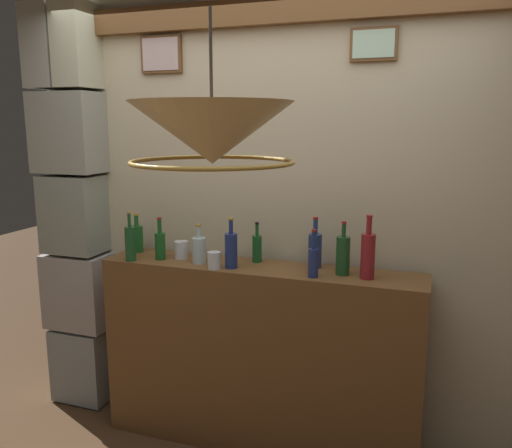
{
  "coord_description": "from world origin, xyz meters",
  "views": [
    {
      "loc": [
        0.9,
        -1.78,
        1.87
      ],
      "look_at": [
        0.0,
        0.8,
        1.33
      ],
      "focal_mm": 36.33,
      "sensor_mm": 36.0,
      "label": 1
    }
  ],
  "objects_px": {
    "liquor_bottle_port": "(231,250)",
    "liquor_bottle_tequila": "(313,261)",
    "liquor_bottle_scotch": "(160,244)",
    "liquor_bottle_sherry": "(368,255)",
    "liquor_bottle_whiskey": "(137,238)",
    "pendant_lamp": "(212,135)",
    "liquor_bottle_rye": "(257,248)",
    "glass_tumbler_highball": "(214,260)",
    "liquor_bottle_rum": "(130,243)",
    "liquor_bottle_gin": "(343,255)",
    "glass_tumbler_rocks": "(181,250)",
    "liquor_bottle_amaro": "(199,249)",
    "liquor_bottle_bourbon": "(315,249)"
  },
  "relations": [
    {
      "from": "liquor_bottle_port",
      "to": "liquor_bottle_tequila",
      "type": "xyz_separation_m",
      "value": [
        0.46,
        -0.02,
        -0.02
      ]
    },
    {
      "from": "liquor_bottle_scotch",
      "to": "liquor_bottle_sherry",
      "type": "height_order",
      "value": "liquor_bottle_sherry"
    },
    {
      "from": "liquor_bottle_tequila",
      "to": "liquor_bottle_whiskey",
      "type": "distance_m",
      "value": 1.16
    },
    {
      "from": "liquor_bottle_whiskey",
      "to": "pendant_lamp",
      "type": "bearing_deg",
      "value": -45.58
    },
    {
      "from": "liquor_bottle_scotch",
      "to": "liquor_bottle_whiskey",
      "type": "bearing_deg",
      "value": 153.99
    },
    {
      "from": "liquor_bottle_rye",
      "to": "glass_tumbler_highball",
      "type": "xyz_separation_m",
      "value": [
        -0.17,
        -0.21,
        -0.04
      ]
    },
    {
      "from": "liquor_bottle_scotch",
      "to": "liquor_bottle_rum",
      "type": "distance_m",
      "value": 0.17
    },
    {
      "from": "liquor_bottle_tequila",
      "to": "liquor_bottle_gin",
      "type": "bearing_deg",
      "value": 34.96
    },
    {
      "from": "liquor_bottle_gin",
      "to": "glass_tumbler_rocks",
      "type": "distance_m",
      "value": 0.96
    },
    {
      "from": "liquor_bottle_rye",
      "to": "glass_tumbler_rocks",
      "type": "xyz_separation_m",
      "value": [
        -0.45,
        -0.07,
        -0.03
      ]
    },
    {
      "from": "liquor_bottle_sherry",
      "to": "liquor_bottle_whiskey",
      "type": "height_order",
      "value": "liquor_bottle_sherry"
    },
    {
      "from": "liquor_bottle_amaro",
      "to": "liquor_bottle_gin",
      "type": "xyz_separation_m",
      "value": [
        0.81,
        0.04,
        0.03
      ]
    },
    {
      "from": "liquor_bottle_sherry",
      "to": "pendant_lamp",
      "type": "height_order",
      "value": "pendant_lamp"
    },
    {
      "from": "liquor_bottle_port",
      "to": "liquor_bottle_gin",
      "type": "distance_m",
      "value": 0.61
    },
    {
      "from": "liquor_bottle_scotch",
      "to": "liquor_bottle_tequila",
      "type": "bearing_deg",
      "value": -3.58
    },
    {
      "from": "glass_tumbler_highball",
      "to": "pendant_lamp",
      "type": "distance_m",
      "value": 1.09
    },
    {
      "from": "liquor_bottle_amaro",
      "to": "pendant_lamp",
      "type": "xyz_separation_m",
      "value": [
        0.47,
        -0.86,
        0.66
      ]
    },
    {
      "from": "liquor_bottle_rum",
      "to": "liquor_bottle_whiskey",
      "type": "relative_size",
      "value": 1.2
    },
    {
      "from": "liquor_bottle_rye",
      "to": "liquor_bottle_bourbon",
      "type": "height_order",
      "value": "liquor_bottle_bourbon"
    },
    {
      "from": "liquor_bottle_port",
      "to": "liquor_bottle_gin",
      "type": "bearing_deg",
      "value": 6.79
    },
    {
      "from": "liquor_bottle_rye",
      "to": "liquor_bottle_sherry",
      "type": "height_order",
      "value": "liquor_bottle_sherry"
    },
    {
      "from": "liquor_bottle_gin",
      "to": "glass_tumbler_highball",
      "type": "bearing_deg",
      "value": -169.76
    },
    {
      "from": "liquor_bottle_rum",
      "to": "liquor_bottle_amaro",
      "type": "bearing_deg",
      "value": 12.16
    },
    {
      "from": "liquor_bottle_amaro",
      "to": "liquor_bottle_whiskey",
      "type": "height_order",
      "value": "liquor_bottle_whiskey"
    },
    {
      "from": "liquor_bottle_rye",
      "to": "liquor_bottle_gin",
      "type": "height_order",
      "value": "liquor_bottle_gin"
    },
    {
      "from": "glass_tumbler_highball",
      "to": "glass_tumbler_rocks",
      "type": "bearing_deg",
      "value": 151.85
    },
    {
      "from": "liquor_bottle_rye",
      "to": "liquor_bottle_tequila",
      "type": "xyz_separation_m",
      "value": [
        0.37,
        -0.19,
        0.0
      ]
    },
    {
      "from": "liquor_bottle_sherry",
      "to": "glass_tumbler_highball",
      "type": "xyz_separation_m",
      "value": [
        -0.81,
        -0.09,
        -0.08
      ]
    },
    {
      "from": "glass_tumbler_rocks",
      "to": "glass_tumbler_highball",
      "type": "bearing_deg",
      "value": -28.15
    },
    {
      "from": "liquor_bottle_rye",
      "to": "liquor_bottle_rum",
      "type": "height_order",
      "value": "liquor_bottle_rum"
    },
    {
      "from": "liquor_bottle_sherry",
      "to": "pendant_lamp",
      "type": "xyz_separation_m",
      "value": [
        -0.47,
        -0.87,
        0.62
      ]
    },
    {
      "from": "liquor_bottle_sherry",
      "to": "liquor_bottle_rum",
      "type": "xyz_separation_m",
      "value": [
        -1.34,
        -0.09,
        -0.02
      ]
    },
    {
      "from": "liquor_bottle_gin",
      "to": "liquor_bottle_bourbon",
      "type": "distance_m",
      "value": 0.19
    },
    {
      "from": "glass_tumbler_rocks",
      "to": "liquor_bottle_tequila",
      "type": "bearing_deg",
      "value": -8.32
    },
    {
      "from": "liquor_bottle_rum",
      "to": "glass_tumbler_rocks",
      "type": "xyz_separation_m",
      "value": [
        0.25,
        0.15,
        -0.05
      ]
    },
    {
      "from": "liquor_bottle_amaro",
      "to": "liquor_bottle_rum",
      "type": "xyz_separation_m",
      "value": [
        -0.39,
        -0.09,
        0.03
      ]
    },
    {
      "from": "liquor_bottle_bourbon",
      "to": "glass_tumbler_highball",
      "type": "bearing_deg",
      "value": -157.92
    },
    {
      "from": "liquor_bottle_scotch",
      "to": "glass_tumbler_rocks",
      "type": "distance_m",
      "value": 0.13
    },
    {
      "from": "liquor_bottle_rum",
      "to": "glass_tumbler_highball",
      "type": "height_order",
      "value": "liquor_bottle_rum"
    },
    {
      "from": "liquor_bottle_whiskey",
      "to": "liquor_bottle_gin",
      "type": "distance_m",
      "value": 1.28
    },
    {
      "from": "liquor_bottle_scotch",
      "to": "liquor_bottle_rum",
      "type": "height_order",
      "value": "liquor_bottle_rum"
    },
    {
      "from": "pendant_lamp",
      "to": "liquor_bottle_scotch",
      "type": "bearing_deg",
      "value": 130.19
    },
    {
      "from": "liquor_bottle_scotch",
      "to": "liquor_bottle_port",
      "type": "xyz_separation_m",
      "value": [
        0.46,
        -0.03,
        0.01
      ]
    },
    {
      "from": "liquor_bottle_rum",
      "to": "liquor_bottle_whiskey",
      "type": "height_order",
      "value": "liquor_bottle_rum"
    },
    {
      "from": "liquor_bottle_rye",
      "to": "glass_tumbler_rocks",
      "type": "bearing_deg",
      "value": -171.57
    },
    {
      "from": "liquor_bottle_rye",
      "to": "pendant_lamp",
      "type": "distance_m",
      "value": 1.2
    },
    {
      "from": "liquor_bottle_rye",
      "to": "pendant_lamp",
      "type": "height_order",
      "value": "pendant_lamp"
    },
    {
      "from": "liquor_bottle_tequila",
      "to": "glass_tumbler_highball",
      "type": "bearing_deg",
      "value": -177.1
    },
    {
      "from": "liquor_bottle_rum",
      "to": "glass_tumbler_highball",
      "type": "xyz_separation_m",
      "value": [
        0.53,
        -0.0,
        -0.06
      ]
    },
    {
      "from": "liquor_bottle_tequila",
      "to": "liquor_bottle_gin",
      "type": "height_order",
      "value": "liquor_bottle_gin"
    }
  ]
}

